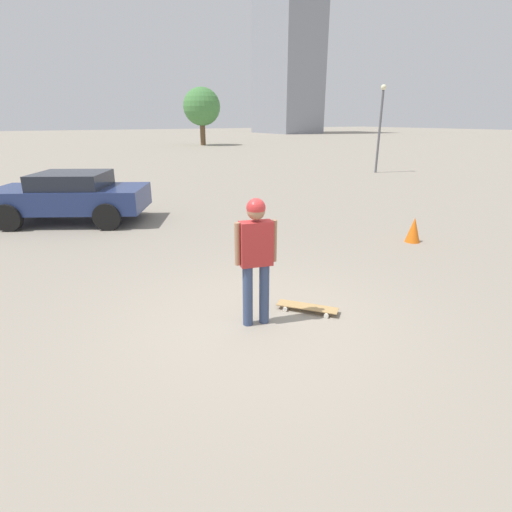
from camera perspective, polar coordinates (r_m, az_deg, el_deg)
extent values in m
plane|color=gray|center=(5.77, 0.00, -9.54)|extent=(220.00, 220.00, 0.00)
cylinder|color=#38476B|center=(5.54, -1.19, -5.70)|extent=(0.14, 0.14, 0.88)
cylinder|color=#38476B|center=(5.60, 1.18, -5.40)|extent=(0.14, 0.14, 0.88)
cube|color=#B22D2D|center=(5.30, 0.00, 1.78)|extent=(0.47, 0.30, 0.61)
cylinder|color=#9E7051|center=(5.23, -2.67, 1.70)|extent=(0.07, 0.07, 0.58)
cylinder|color=#9E7051|center=(5.38, 2.60, 2.17)|extent=(0.07, 0.07, 0.58)
sphere|color=#9E7051|center=(5.19, 0.00, 6.46)|extent=(0.24, 0.24, 0.24)
sphere|color=red|center=(5.18, 0.00, 6.91)|extent=(0.25, 0.25, 0.25)
cube|color=tan|center=(6.11, 7.34, -7.17)|extent=(0.76, 0.85, 0.01)
cylinder|color=silver|center=(6.09, 4.17, -7.60)|extent=(0.07, 0.07, 0.07)
cylinder|color=silver|center=(6.30, 4.80, -6.64)|extent=(0.07, 0.07, 0.07)
cylinder|color=silver|center=(5.97, 10.00, -8.42)|extent=(0.07, 0.07, 0.07)
cylinder|color=silver|center=(6.19, 10.43, -7.41)|extent=(0.07, 0.07, 0.07)
cube|color=navy|center=(12.30, -24.97, 7.45)|extent=(4.46, 3.57, 0.62)
cube|color=#1E232D|center=(12.19, -24.86, 9.83)|extent=(2.41, 2.36, 0.41)
cylinder|color=black|center=(12.08, -31.92, 4.66)|extent=(0.72, 0.51, 0.71)
cylinder|color=black|center=(13.72, -28.22, 6.68)|extent=(0.72, 0.51, 0.71)
cylinder|color=black|center=(11.06, -20.50, 5.26)|extent=(0.72, 0.51, 0.71)
cylinder|color=black|center=(12.83, -18.01, 7.30)|extent=(0.72, 0.51, 0.71)
cube|color=gray|center=(85.84, 4.61, 27.85)|extent=(8.83, 12.80, 32.00)
cylinder|color=brown|center=(45.67, -7.61, 17.05)|extent=(0.56, 0.56, 2.60)
sphere|color=#478442|center=(45.66, -7.77, 20.40)|extent=(3.93, 3.93, 3.93)
cone|color=orange|center=(10.06, 21.59, 3.50)|extent=(0.34, 0.34, 0.59)
cylinder|color=#59595E|center=(22.83, 17.20, 16.50)|extent=(0.12, 0.12, 4.14)
sphere|color=beige|center=(22.86, 17.77, 21.97)|extent=(0.28, 0.28, 0.28)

